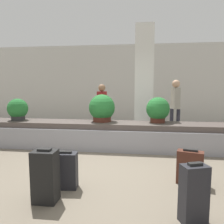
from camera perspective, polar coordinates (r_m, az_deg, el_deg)
The scene contains 13 objects.
ground_plane at distance 3.95m, azimuth -3.11°, elevation -15.53°, with size 18.00×18.00×0.00m, color #6B6051.
back_wall at distance 9.21m, azimuth 3.30°, elevation 7.37°, with size 18.00×0.06×3.20m.
carousel at distance 5.35m, azimuth 0.00°, elevation -6.15°, with size 7.56×0.87×0.63m.
pillar at distance 6.38m, azimuth 8.34°, elevation 7.59°, with size 0.52×0.52×3.20m.
suitcase_0 at distance 3.38m, azimuth -11.89°, elevation -14.69°, with size 0.34×0.22×0.56m.
suitcase_2 at distance 3.66m, azimuth 19.67°, elevation -13.42°, with size 0.42×0.27×0.54m.
suitcase_3 at distance 2.69m, azimuth 20.58°, elevation -19.39°, with size 0.32×0.26×0.68m.
suitcase_4 at distance 3.06m, azimuth -17.01°, elevation -15.73°, with size 0.31×0.24×0.71m.
potted_plant_0 at distance 6.09m, azimuth -23.40°, elevation 0.59°, with size 0.51×0.51×0.55m.
potted_plant_1 at distance 5.34m, azimuth 11.90°, elevation 0.55°, with size 0.56×0.56×0.61m.
potted_plant_2 at distance 5.36m, azimuth -2.64°, elevation 0.88°, with size 0.64×0.64×0.67m.
traveler_0 at distance 6.95m, azimuth 16.22°, elevation 2.46°, with size 0.31×0.35×1.69m.
traveler_1 at distance 6.71m, azimuth -2.64°, elevation 1.79°, with size 0.31×0.36×1.56m.
Camera 1 is at (0.68, -3.59, 1.50)m, focal length 35.00 mm.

